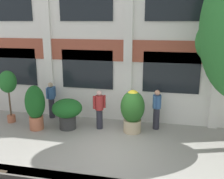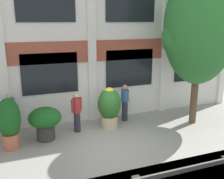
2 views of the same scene
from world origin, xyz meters
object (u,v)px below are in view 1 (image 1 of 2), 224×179
potted_plant_fluted_column (35,105)px  resident_near_plants (157,108)px  potted_plant_tall_urn (8,84)px  potted_plant_stone_basin (67,111)px  resident_watching_tracks (51,99)px  potted_plant_ribbed_drum (133,109)px  resident_by_doorway (99,108)px

potted_plant_fluted_column → resident_near_plants: bearing=12.4°
potted_plant_fluted_column → potted_plant_tall_urn: size_ratio=0.80×
potted_plant_stone_basin → resident_watching_tracks: bearing=138.8°
potted_plant_ribbed_drum → resident_watching_tracks: bearing=168.3°
potted_plant_fluted_column → resident_near_plants: size_ratio=1.11×
potted_plant_fluted_column → potted_plant_ribbed_drum: 3.91m
potted_plant_stone_basin → resident_by_doorway: size_ratio=0.77×
potted_plant_fluted_column → potted_plant_tall_urn: (-1.46, 0.47, 0.65)m
resident_by_doorway → resident_near_plants: resident_near_plants is taller
potted_plant_fluted_column → resident_watching_tracks: bearing=87.4°
resident_by_doorway → resident_near_plants: size_ratio=0.98×
potted_plant_tall_urn → potted_plant_stone_basin: 2.85m
resident_by_doorway → potted_plant_stone_basin: bearing=-105.7°
resident_by_doorway → potted_plant_tall_urn: bearing=-116.2°
potted_plant_stone_basin → resident_near_plants: bearing=11.7°
potted_plant_ribbed_drum → potted_plant_stone_basin: size_ratio=1.39×
potted_plant_tall_urn → potted_plant_stone_basin: potted_plant_tall_urn is taller
potted_plant_stone_basin → resident_watching_tracks: resident_watching_tracks is taller
potted_plant_stone_basin → resident_near_plants: resident_near_plants is taller
potted_plant_stone_basin → resident_by_doorway: resident_by_doorway is taller
potted_plant_fluted_column → potted_plant_tall_urn: bearing=162.3°
resident_near_plants → resident_watching_tracks: bearing=-161.2°
resident_watching_tracks → resident_near_plants: 4.74m
potted_plant_ribbed_drum → resident_by_doorway: 1.37m
potted_plant_stone_basin → resident_near_plants: (3.56, 0.73, 0.12)m
potted_plant_fluted_column → potted_plant_stone_basin: size_ratio=1.47×
potted_plant_ribbed_drum → potted_plant_stone_basin: bearing=-174.9°
potted_plant_stone_basin → resident_by_doorway: 1.31m
potted_plant_fluted_column → resident_watching_tracks: potted_plant_fluted_column is taller
resident_by_doorway → resident_watching_tracks: bearing=-135.0°
resident_watching_tracks → resident_near_plants: (4.73, -0.29, -0.00)m
potted_plant_fluted_column → resident_by_doorway: potted_plant_fluted_column is taller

